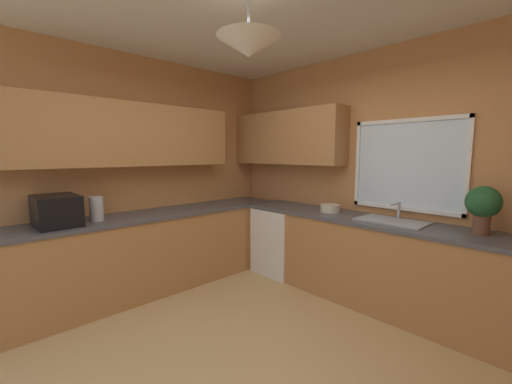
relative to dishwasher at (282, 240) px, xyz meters
The scene contains 10 objects.
ground_plane 1.98m from the dishwasher, 55.31° to the right, with size 9.10×9.10×0.00m, color tan.
room_shell 1.91m from the dishwasher, 57.39° to the right, with size 4.26×3.97×2.79m.
counter_run_left 1.72m from the dishwasher, 112.59° to the right, with size 0.65×3.58×0.91m.
counter_run_back 1.31m from the dishwasher, ahead, with size 3.35×0.65×0.91m.
dishwasher is the anchor object (origin of this frame).
microwave 2.61m from the dishwasher, 105.06° to the right, with size 0.48×0.36×0.29m, color black.
kettle 2.28m from the dishwasher, 106.91° to the right, with size 0.13×0.13×0.25m, color #B7B7BC.
sink_assembly 1.53m from the dishwasher, ahead, with size 0.64×0.40×0.19m.
potted_plant 2.30m from the dishwasher, ahead, with size 0.27×0.27×0.41m.
bowl 0.89m from the dishwasher, ahead, with size 0.22×0.22×0.09m, color beige.
Camera 1 is at (1.67, -1.51, 1.59)m, focal length 22.11 mm.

